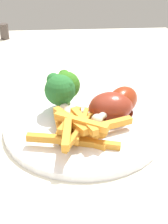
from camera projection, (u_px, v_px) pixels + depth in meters
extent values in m
cube|color=silver|center=(52.00, 123.00, 0.58)|extent=(1.24, 0.84, 0.03)
cylinder|color=#ACA695|center=(144.00, 124.00, 1.27)|extent=(0.06, 0.06, 0.73)
cylinder|color=white|center=(84.00, 124.00, 0.53)|extent=(0.28, 0.28, 0.01)
cylinder|color=#79A453|center=(67.00, 101.00, 0.57)|extent=(0.01, 0.01, 0.03)
sphere|color=#326E1C|center=(66.00, 85.00, 0.55)|extent=(0.05, 0.05, 0.05)
sphere|color=#326E1C|center=(64.00, 75.00, 0.56)|extent=(0.02, 0.02, 0.02)
sphere|color=#326E1C|center=(58.00, 81.00, 0.55)|extent=(0.03, 0.03, 0.03)
sphere|color=#326E1C|center=(63.00, 77.00, 0.56)|extent=(0.02, 0.02, 0.02)
sphere|color=#326E1C|center=(56.00, 86.00, 0.54)|extent=(0.02, 0.02, 0.02)
cylinder|color=#8DA756|center=(61.00, 107.00, 0.55)|extent=(0.02, 0.02, 0.03)
sphere|color=#26672C|center=(60.00, 90.00, 0.53)|extent=(0.06, 0.06, 0.06)
sphere|color=#26672C|center=(54.00, 80.00, 0.54)|extent=(0.03, 0.03, 0.03)
sphere|color=#26672C|center=(68.00, 85.00, 0.52)|extent=(0.02, 0.02, 0.02)
sphere|color=#26672C|center=(66.00, 87.00, 0.55)|extent=(0.02, 0.02, 0.02)
cube|color=orange|center=(81.00, 137.00, 0.48)|extent=(0.03, 0.08, 0.01)
cube|color=orange|center=(80.00, 126.00, 0.48)|extent=(0.06, 0.06, 0.01)
cube|color=orange|center=(53.00, 139.00, 0.46)|extent=(0.03, 0.08, 0.01)
cube|color=gold|center=(104.00, 126.00, 0.49)|extent=(0.04, 0.10, 0.01)
cube|color=orange|center=(59.00, 124.00, 0.50)|extent=(0.08, 0.02, 0.01)
cube|color=gold|center=(88.00, 142.00, 0.47)|extent=(0.04, 0.06, 0.01)
cube|color=#C58129|center=(86.00, 124.00, 0.50)|extent=(0.05, 0.07, 0.01)
cube|color=#C17E28|center=(76.00, 124.00, 0.49)|extent=(0.06, 0.07, 0.01)
cube|color=orange|center=(98.00, 144.00, 0.47)|extent=(0.03, 0.07, 0.01)
cube|color=orange|center=(86.00, 126.00, 0.48)|extent=(0.06, 0.06, 0.01)
cube|color=#F29E32|center=(81.00, 122.00, 0.47)|extent=(0.06, 0.08, 0.01)
cube|color=orange|center=(84.00, 121.00, 0.47)|extent=(0.08, 0.04, 0.01)
cube|color=#C37F28|center=(77.00, 133.00, 0.46)|extent=(0.09, 0.05, 0.01)
cube|color=orange|center=(70.00, 120.00, 0.48)|extent=(0.07, 0.04, 0.01)
cube|color=orange|center=(84.00, 120.00, 0.49)|extent=(0.07, 0.02, 0.01)
cube|color=orange|center=(67.00, 134.00, 0.44)|extent=(0.07, 0.02, 0.01)
cube|color=orange|center=(70.00, 120.00, 0.48)|extent=(0.08, 0.06, 0.01)
cylinder|color=maroon|center=(108.00, 117.00, 0.54)|extent=(0.04, 0.04, 0.00)
ellipsoid|color=maroon|center=(108.00, 107.00, 0.53)|extent=(0.06, 0.08, 0.04)
cylinder|color=beige|center=(78.00, 112.00, 0.52)|extent=(0.02, 0.03, 0.01)
sphere|color=silver|center=(68.00, 114.00, 0.52)|extent=(0.02, 0.02, 0.02)
cylinder|color=#621A0C|center=(122.00, 112.00, 0.56)|extent=(0.04, 0.04, 0.00)
ellipsoid|color=maroon|center=(122.00, 101.00, 0.55)|extent=(0.08, 0.08, 0.05)
cylinder|color=beige|center=(104.00, 115.00, 0.51)|extent=(0.04, 0.04, 0.01)
sphere|color=silver|center=(97.00, 119.00, 0.49)|extent=(0.02, 0.02, 0.02)
cylinder|color=#5E1B11|center=(110.00, 118.00, 0.54)|extent=(0.05, 0.05, 0.00)
ellipsoid|color=maroon|center=(111.00, 106.00, 0.53)|extent=(0.06, 0.08, 0.05)
cylinder|color=beige|center=(76.00, 108.00, 0.53)|extent=(0.01, 0.04, 0.01)
sphere|color=silver|center=(64.00, 109.00, 0.53)|extent=(0.02, 0.02, 0.02)
cylinder|color=#423833|center=(4.00, 31.00, 0.99)|extent=(0.03, 0.03, 0.05)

